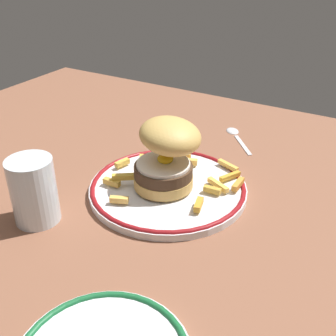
# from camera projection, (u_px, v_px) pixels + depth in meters

# --- Properties ---
(ground_plane) EXTENTS (1.34, 0.96, 0.04)m
(ground_plane) POSITION_uv_depth(u_px,v_px,m) (172.00, 206.00, 0.70)
(ground_plane) COLOR brown
(dinner_plate) EXTENTS (0.26, 0.26, 0.02)m
(dinner_plate) POSITION_uv_depth(u_px,v_px,m) (168.00, 188.00, 0.69)
(dinner_plate) COLOR silver
(dinner_plate) RESTS_ON ground_plane
(burger) EXTENTS (0.12, 0.12, 0.12)m
(burger) POSITION_uv_depth(u_px,v_px,m) (167.00, 153.00, 0.66)
(burger) COLOR tan
(burger) RESTS_ON dinner_plate
(fries_pile) EXTENTS (0.22, 0.21, 0.03)m
(fries_pile) POSITION_uv_depth(u_px,v_px,m) (176.00, 172.00, 0.71)
(fries_pile) COLOR #ECB44D
(fries_pile) RESTS_ON dinner_plate
(water_glass) EXTENTS (0.07, 0.07, 0.10)m
(water_glass) POSITION_uv_depth(u_px,v_px,m) (34.00, 194.00, 0.61)
(water_glass) COLOR silver
(water_glass) RESTS_ON ground_plane
(spoon) EXTENTS (0.10, 0.11, 0.01)m
(spoon) POSITION_uv_depth(u_px,v_px,m) (235.00, 133.00, 0.90)
(spoon) COLOR silver
(spoon) RESTS_ON ground_plane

